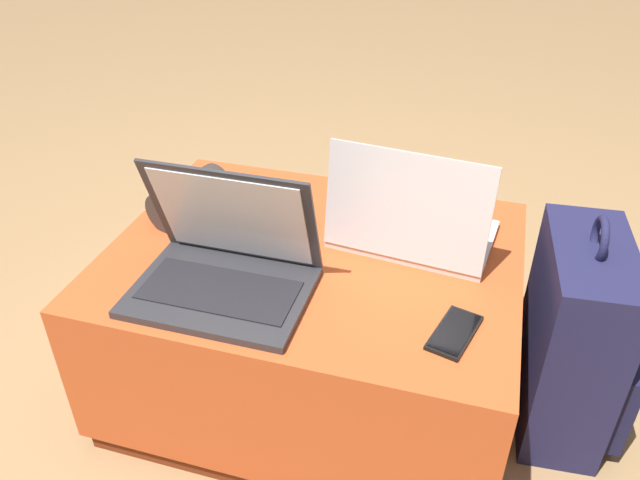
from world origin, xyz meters
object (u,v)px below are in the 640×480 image
laptop_near (225,265)px  wrist_brace (190,197)px  backpack (575,341)px  cell_phone (454,332)px  laptop_far (412,225)px

laptop_near → wrist_brace: laptop_near is taller
backpack → laptop_near: bearing=104.4°
laptop_near → backpack: laptop_near is taller
cell_phone → backpack: size_ratio=0.27×
backpack → wrist_brace: size_ratio=2.60×
laptop_near → backpack: (0.72, 0.24, -0.23)m
wrist_brace → cell_phone: bearing=-21.1°
cell_phone → wrist_brace: (-0.65, 0.25, 0.04)m
laptop_far → backpack: (0.39, -0.01, -0.23)m
laptop_far → laptop_near: bearing=44.3°
laptop_near → laptop_far: 0.42m
laptop_near → backpack: size_ratio=0.63×
cell_phone → wrist_brace: wrist_brace is taller
cell_phone → backpack: backpack is taller
cell_phone → wrist_brace: size_ratio=0.70×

